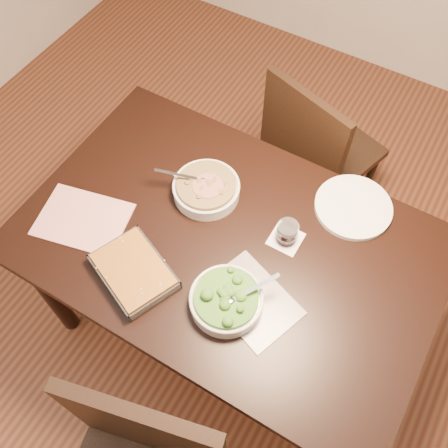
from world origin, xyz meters
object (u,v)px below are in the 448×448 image
(chair_far, at_px, (314,150))
(baking_dish, at_px, (134,272))
(broccoli_bowl, at_px, (226,300))
(stew_bowl, at_px, (206,188))
(dinner_plate, at_px, (353,207))
(table, at_px, (228,255))
(wine_tumbler, at_px, (287,232))

(chair_far, bearing_deg, baking_dish, 94.81)
(broccoli_bowl, distance_m, chair_far, 0.96)
(stew_bowl, relative_size, dinner_plate, 0.93)
(table, distance_m, wine_tumbler, 0.24)
(dinner_plate, relative_size, chair_far, 0.30)
(chair_far, bearing_deg, dinner_plate, 144.02)
(broccoli_bowl, xyz_separation_m, dinner_plate, (0.20, 0.53, -0.02))
(dinner_plate, bearing_deg, baking_dish, -130.25)
(table, bearing_deg, stew_bowl, 142.02)
(table, xyz_separation_m, stew_bowl, (-0.17, 0.13, 0.13))
(stew_bowl, height_order, broccoli_bowl, stew_bowl)
(baking_dish, height_order, chair_far, chair_far)
(stew_bowl, bearing_deg, chair_far, 72.42)
(dinner_plate, bearing_deg, chair_far, 126.62)
(table, xyz_separation_m, dinner_plate, (0.31, 0.34, 0.10))
(broccoli_bowl, height_order, dinner_plate, broccoli_bowl)
(stew_bowl, bearing_deg, baking_dish, -94.63)
(stew_bowl, height_order, chair_far, chair_far)
(stew_bowl, distance_m, broccoli_bowl, 0.43)
(broccoli_bowl, distance_m, baking_dish, 0.31)
(table, height_order, broccoli_bowl, broccoli_bowl)
(wine_tumbler, distance_m, dinner_plate, 0.28)
(wine_tumbler, distance_m, chair_far, 0.70)
(stew_bowl, distance_m, dinner_plate, 0.52)
(table, relative_size, wine_tumbler, 17.24)
(baking_dish, distance_m, chair_far, 1.04)
(table, xyz_separation_m, wine_tumbler, (0.16, 0.11, 0.14))
(wine_tumbler, bearing_deg, baking_dish, -134.40)
(stew_bowl, xyz_separation_m, baking_dish, (-0.03, -0.39, -0.01))
(baking_dish, relative_size, dinner_plate, 1.18)
(broccoli_bowl, bearing_deg, wine_tumbler, 79.95)
(table, xyz_separation_m, chair_far, (0.02, 0.72, -0.15))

